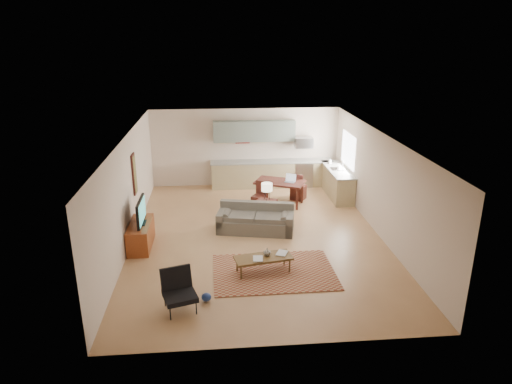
{
  "coord_description": "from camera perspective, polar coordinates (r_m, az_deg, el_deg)",
  "views": [
    {
      "loc": [
        -1.01,
        -11.01,
        5.1
      ],
      "look_at": [
        0.0,
        0.3,
        1.15
      ],
      "focal_mm": 32.0,
      "sensor_mm": 36.0,
      "label": 1
    }
  ],
  "objects": [
    {
      "name": "rug",
      "position": [
        10.47,
        2.26,
        -9.93
      ],
      "size": [
        2.75,
        1.92,
        0.02
      ],
      "primitive_type": "cube",
      "rotation": [
        0.0,
        0.0,
        0.01
      ],
      "color": "maroon",
      "rests_on": "floor"
    },
    {
      "name": "dining_chair_far",
      "position": [
        14.79,
        5.34,
        0.77
      ],
      "size": [
        0.6,
        0.61,
        0.9
      ],
      "primitive_type": null,
      "rotation": [
        0.0,
        0.0,
        2.59
      ],
      "color": "#3E1813",
      "rests_on": "floor"
    },
    {
      "name": "coffee_table",
      "position": [
        10.37,
        0.93,
        -9.04
      ],
      "size": [
        1.36,
        0.75,
        0.39
      ],
      "primitive_type": null,
      "rotation": [
        0.0,
        0.0,
        0.19
      ],
      "color": "#4E3617",
      "rests_on": "floor"
    },
    {
      "name": "armchair",
      "position": [
        9.09,
        -9.52,
        -12.24
      ],
      "size": [
        0.88,
        0.88,
        0.8
      ],
      "primitive_type": null,
      "rotation": [
        0.0,
        0.0,
        0.3
      ],
      "color": "black",
      "rests_on": "floor"
    },
    {
      "name": "tv",
      "position": [
        11.63,
        -14.2,
        -2.39
      ],
      "size": [
        0.1,
        1.05,
        0.63
      ],
      "primitive_type": null,
      "color": "black",
      "rests_on": "tv_credenza"
    },
    {
      "name": "tv_credenza",
      "position": [
        11.87,
        -14.2,
        -5.21
      ],
      "size": [
        0.52,
        1.36,
        0.63
      ],
      "primitive_type": null,
      "color": "brown",
      "rests_on": "floor"
    },
    {
      "name": "window_right",
      "position": [
        15.06,
        11.45,
        5.17
      ],
      "size": [
        0.02,
        1.4,
        1.05
      ],
      "primitive_type": "cube",
      "color": "white",
      "rests_on": "room"
    },
    {
      "name": "vase",
      "position": [
        10.32,
        1.4,
        -7.48
      ],
      "size": [
        0.18,
        0.18,
        0.18
      ],
      "primitive_type": "imported",
      "rotation": [
        0.0,
        0.0,
        -0.05
      ],
      "color": "black",
      "rests_on": "coffee_table"
    },
    {
      "name": "sofa",
      "position": [
        12.35,
        -0.05,
        -3.33
      ],
      "size": [
        2.28,
        1.35,
        0.74
      ],
      "primitive_type": null,
      "rotation": [
        0.0,
        0.0,
        -0.21
      ],
      "color": "#5A5349",
      "rests_on": "floor"
    },
    {
      "name": "dining_chair_near",
      "position": [
        13.86,
        0.45,
        -0.51
      ],
      "size": [
        0.57,
        0.58,
        0.86
      ],
      "primitive_type": null,
      "rotation": [
        0.0,
        0.0,
        -0.53
      ],
      "color": "#3E1813",
      "rests_on": "floor"
    },
    {
      "name": "kitchen_microwave",
      "position": [
        15.9,
        5.98,
        6.18
      ],
      "size": [
        0.62,
        0.4,
        0.35
      ],
      "primitive_type": "cube",
      "color": "#A5A8AD",
      "rests_on": "room"
    },
    {
      "name": "triptych",
      "position": [
        15.86,
        -1.71,
        6.98
      ],
      "size": [
        1.7,
        0.04,
        0.5
      ],
      "primitive_type": null,
      "color": "beige",
      "rests_on": "room"
    },
    {
      "name": "table_lamp",
      "position": [
        12.84,
        1.36,
        0.07
      ],
      "size": [
        0.4,
        0.4,
        0.51
      ],
      "primitive_type": null,
      "rotation": [
        0.0,
        0.0,
        -0.36
      ],
      "color": "beige",
      "rests_on": "console_table"
    },
    {
      "name": "book_b",
      "position": [
        10.47,
        2.66,
        -7.55
      ],
      "size": [
        0.45,
        0.47,
        0.02
      ],
      "primitive_type": "imported",
      "rotation": [
        0.0,
        0.0,
        -0.41
      ],
      "color": "navy",
      "rests_on": "coffee_table"
    },
    {
      "name": "wall_art_left",
      "position": [
        12.62,
        -14.94,
        2.18
      ],
      "size": [
        0.06,
        0.42,
        1.1
      ],
      "primitive_type": null,
      "color": "olive",
      "rests_on": "room"
    },
    {
      "name": "laptop",
      "position": [
        14.13,
        4.26,
        1.72
      ],
      "size": [
        0.39,
        0.36,
        0.24
      ],
      "primitive_type": null,
      "rotation": [
        0.0,
        0.0,
        -0.46
      ],
      "color": "#A5A8AD",
      "rests_on": "dining_table"
    },
    {
      "name": "kitchen_counter_back",
      "position": [
        15.99,
        1.98,
        2.31
      ],
      "size": [
        4.26,
        0.64,
        0.92
      ],
      "primitive_type": null,
      "color": "tan",
      "rests_on": "ground"
    },
    {
      "name": "soap_bottle",
      "position": [
        15.71,
        9.26,
        3.86
      ],
      "size": [
        0.13,
        0.13,
        0.19
      ],
      "primitive_type": "imported",
      "rotation": [
        0.0,
        0.0,
        0.24
      ],
      "color": "beige",
      "rests_on": "kitchen_counter_right"
    },
    {
      "name": "kitchen_counter_right",
      "position": [
        15.27,
        10.11,
        1.19
      ],
      "size": [
        0.64,
        2.26,
        0.92
      ],
      "primitive_type": null,
      "color": "tan",
      "rests_on": "ground"
    },
    {
      "name": "upper_cabinets",
      "position": [
        15.71,
        -0.21,
        7.62
      ],
      "size": [
        2.8,
        0.34,
        0.7
      ],
      "primitive_type": "cube",
      "color": "slate",
      "rests_on": "room"
    },
    {
      "name": "console_table",
      "position": [
        13.04,
        1.34,
        -2.32
      ],
      "size": [
        0.65,
        0.56,
        0.64
      ],
      "primitive_type": null,
      "rotation": [
        0.0,
        0.0,
        -0.42
      ],
      "color": "#3E1813",
      "rests_on": "floor"
    },
    {
      "name": "room",
      "position": [
        11.67,
        0.13,
        0.45
      ],
      "size": [
        9.0,
        9.0,
        9.0
      ],
      "color": "#A9794E",
      "rests_on": "ground"
    },
    {
      "name": "dining_table",
      "position": [
        14.33,
        2.97,
        -0.08
      ],
      "size": [
        1.71,
        1.39,
        0.75
      ],
      "primitive_type": null,
      "rotation": [
        0.0,
        0.0,
        -0.42
      ],
      "color": "#3E1813",
      "rests_on": "floor"
    },
    {
      "name": "kitchen_range",
      "position": [
        16.17,
        5.86,
        2.37
      ],
      "size": [
        0.62,
        0.62,
        0.9
      ],
      "primitive_type": "cube",
      "color": "#A5A8AD",
      "rests_on": "ground"
    },
    {
      "name": "book_a",
      "position": [
        10.17,
        -0.37,
        -8.36
      ],
      "size": [
        0.26,
        0.32,
        0.03
      ],
      "primitive_type": "imported",
      "rotation": [
        0.0,
        0.0,
        -0.08
      ],
      "color": "#950D0B",
      "rests_on": "coffee_table"
    }
  ]
}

